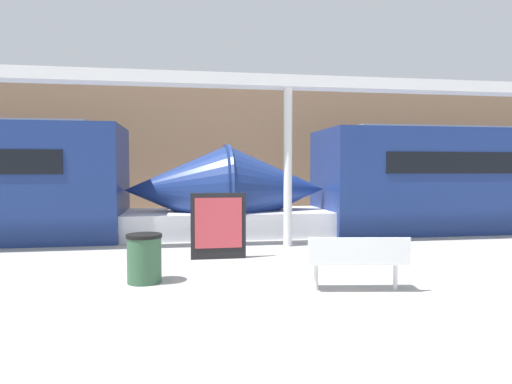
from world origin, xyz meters
TOP-DOWN VIEW (x-y plane):
  - ground_plane at (0.00, 0.00)m, footprint 60.00×60.00m
  - station_wall at (0.00, 11.34)m, footprint 56.00×0.20m
  - bench_near at (0.82, 0.27)m, footprint 1.63×0.66m
  - trash_bin at (-2.54, 1.38)m, footprint 0.60×0.60m
  - poster_board at (-1.13, 3.19)m, footprint 1.17×0.07m
  - support_column_near at (0.69, 4.52)m, footprint 0.21×0.21m
  - canopy_beam at (0.69, 4.52)m, footprint 28.00×0.60m

SIDE VIEW (x-z plane):
  - ground_plane at x=0.00m, z-range 0.00..0.00m
  - trash_bin at x=-2.54m, z-range 0.00..0.83m
  - bench_near at x=0.82m, z-range 0.09..0.97m
  - poster_board at x=-1.13m, z-range 0.01..1.42m
  - support_column_near at x=0.69m, z-range 0.00..3.89m
  - station_wall at x=0.00m, z-range 0.00..5.00m
  - canopy_beam at x=0.69m, z-range 3.89..4.17m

